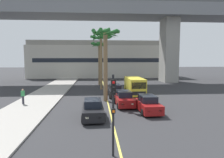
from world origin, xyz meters
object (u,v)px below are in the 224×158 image
car_queue_second (115,91)px  pedestrian_mid_block (23,96)px  car_queue_fourth (148,104)px  delivery_van (135,86)px  car_queue_third (93,109)px  traffic_light_median_near (113,105)px  palm_tree_far_median (106,44)px  car_queue_front (124,99)px  palm_tree_mid_median (99,50)px  palm_tree_near_median (101,44)px

car_queue_second → pedestrian_mid_block: (-10.18, -4.30, 0.28)m
car_queue_fourth → pedestrian_mid_block: (-12.52, 3.59, 0.28)m
delivery_van → pedestrian_mid_block: delivery_van is taller
car_queue_second → delivery_van: (2.69, 0.61, 0.57)m
car_queue_third → traffic_light_median_near: size_ratio=0.99×
traffic_light_median_near → pedestrian_mid_block: traffic_light_median_near is taller
pedestrian_mid_block → delivery_van: bearing=20.9°
car_queue_second → palm_tree_far_median: (-1.34, -2.73, 5.84)m
car_queue_front → palm_tree_far_median: bearing=126.3°
car_queue_fourth → pedestrian_mid_block: bearing=164.0°
car_queue_second → palm_tree_mid_median: size_ratio=0.52×
car_queue_second → palm_tree_far_median: size_ratio=0.50×
car_queue_third → car_queue_second: bearing=73.9°
car_queue_second → palm_tree_near_median: (-1.64, 6.12, 6.47)m
car_queue_third → traffic_light_median_near: traffic_light_median_near is taller
car_queue_fourth → palm_tree_far_median: size_ratio=0.50×
palm_tree_mid_median → car_queue_third: bearing=-92.2°
palm_tree_far_median → pedestrian_mid_block: size_ratio=5.14×
delivery_van → palm_tree_mid_median: 12.98m
car_queue_fourth → palm_tree_mid_median: palm_tree_mid_median is taller
palm_tree_near_median → pedestrian_mid_block: 14.83m
traffic_light_median_near → car_queue_third: bearing=99.5°
car_queue_fourth → palm_tree_far_median: 8.62m
car_queue_second → palm_tree_near_median: bearing=105.0°
delivery_van → palm_tree_mid_median: palm_tree_mid_median is taller
car_queue_third → palm_tree_far_median: bearing=78.4°
car_queue_third → palm_tree_near_median: (1.07, 15.52, 6.47)m
car_queue_front → palm_tree_mid_median: palm_tree_mid_median is taller
delivery_van → pedestrian_mid_block: bearing=-159.1°
palm_tree_mid_median → car_queue_second: bearing=-80.7°
palm_tree_mid_median → pedestrian_mid_block: palm_tree_mid_median is taller
car_queue_third → traffic_light_median_near: bearing=-80.5°
car_queue_second → delivery_van: bearing=12.8°
car_queue_fourth → traffic_light_median_near: size_ratio=0.99×
car_queue_fourth → palm_tree_mid_median: (-4.24, 19.52, 5.66)m
car_queue_second → palm_tree_near_median: size_ratio=0.48×
traffic_light_median_near → palm_tree_far_median: palm_tree_far_median is taller
palm_tree_mid_median → car_queue_front: bearing=-81.9°
car_queue_second → car_queue_third: size_ratio=1.00×
palm_tree_near_median → palm_tree_mid_median: bearing=92.7°
car_queue_front → car_queue_fourth: size_ratio=1.00×
car_queue_third → car_queue_fourth: size_ratio=1.00×
car_queue_fourth → pedestrian_mid_block: size_ratio=2.56×
car_queue_second → palm_tree_mid_median: (-1.90, 11.63, 5.66)m
car_queue_fourth → palm_tree_near_median: 15.94m
car_queue_fourth → car_queue_third: bearing=-163.4°
palm_tree_mid_median → car_queue_fourth: bearing=-77.7°
car_queue_fourth → palm_tree_mid_median: size_ratio=0.52×
car_queue_fourth → pedestrian_mid_block: 13.03m
car_queue_front → delivery_van: delivery_van is taller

